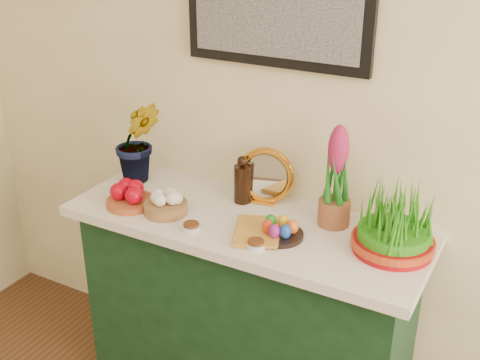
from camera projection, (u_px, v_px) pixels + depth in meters
name	position (u px, v px, depth m)	size (l,w,h in m)	color
sideboard	(246.00, 317.00, 2.50)	(1.30, 0.45, 0.85)	#153B21
tablecloth	(246.00, 222.00, 2.31)	(1.40, 0.55, 0.04)	silver
hyacinth_green	(137.00, 128.00, 2.53)	(0.24, 0.20, 0.48)	#1C721C
apple_bowl	(130.00, 196.00, 2.38)	(0.22, 0.22, 0.10)	#AA4C28
garlic_basket	(165.00, 204.00, 2.32)	(0.18, 0.18, 0.09)	#A66E43
vinegar_cruet	(242.00, 182.00, 2.40)	(0.07, 0.07, 0.20)	black
mirror	(266.00, 176.00, 2.38)	(0.24, 0.10, 0.23)	orange
book	(235.00, 230.00, 2.19)	(0.15, 0.22, 0.03)	gold
spice_dish_left	(191.00, 227.00, 2.21)	(0.07, 0.07, 0.03)	silver
spice_dish_right	(256.00, 244.00, 2.10)	(0.07, 0.07, 0.03)	silver
egg_plate	(279.00, 230.00, 2.16)	(0.19, 0.19, 0.07)	black
hyacinth_pink	(336.00, 181.00, 2.19)	(0.12, 0.12, 0.39)	#9A5633
wheatgrass_sabzeh	(395.00, 225.00, 2.04)	(0.29, 0.29, 0.23)	#9C080D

